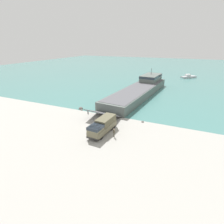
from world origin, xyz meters
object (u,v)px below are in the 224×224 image
soldier_on_ramp (114,132)px  landing_craft (141,89)px  military_truck (102,126)px  moored_boat_a (188,77)px  mooring_bollard (88,112)px

soldier_on_ramp → landing_craft: bearing=51.9°
military_truck → soldier_on_ramp: bearing=80.2°
landing_craft → military_truck: bearing=-83.5°
landing_craft → soldier_on_ramp: size_ratio=25.91×
military_truck → moored_boat_a: bearing=172.7°
soldier_on_ramp → mooring_bollard: 13.08m
moored_boat_a → mooring_bollard: moored_boat_a is taller
military_truck → mooring_bollard: (-7.69, 7.29, -1.04)m
mooring_bollard → moored_boat_a: bearing=70.9°
military_truck → soldier_on_ramp: size_ratio=4.47×
military_truck → moored_boat_a: size_ratio=1.02×
military_truck → soldier_on_ramp: military_truck is taller
soldier_on_ramp → moored_boat_a: moored_boat_a is taller
landing_craft → military_truck: (0.64, -30.02, -0.29)m
military_truck → moored_boat_a: 69.59m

